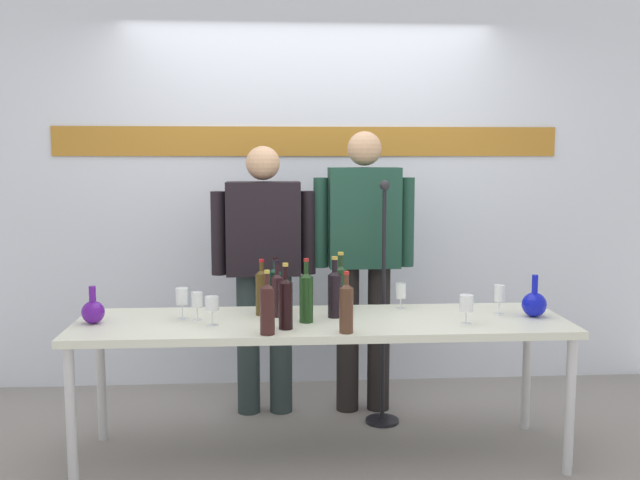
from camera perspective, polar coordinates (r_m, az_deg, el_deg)
ground_plane at (r=4.03m, az=0.15°, el=-16.74°), size 10.00×10.00×0.00m
back_wall at (r=5.02m, az=-0.93°, el=5.57°), size 4.94×0.11×3.00m
display_table at (r=3.80m, az=0.16°, el=-7.10°), size 2.57×0.71×0.75m
decanter_blue_left at (r=3.87m, az=-17.57°, el=-5.40°), size 0.12×0.12×0.20m
decanter_blue_right at (r=4.01m, az=16.64°, el=-4.86°), size 0.13×0.13×0.23m
presenter_left at (r=4.42m, az=-4.48°, el=-1.66°), size 0.64×0.22×1.66m
presenter_right at (r=4.45m, az=3.49°, el=-0.92°), size 0.62×0.22×1.75m
wine_bottle_0 at (r=3.56m, az=-2.75°, el=-4.89°), size 0.07×0.07×0.33m
wine_bottle_1 at (r=3.49m, az=2.10°, el=-5.29°), size 0.07×0.07×0.30m
wine_bottle_2 at (r=3.46m, az=-4.21°, el=-5.33°), size 0.07×0.07×0.31m
wine_bottle_3 at (r=3.81m, az=1.17°, el=-4.13°), size 0.07×0.07×0.33m
wine_bottle_4 at (r=3.88m, az=-4.64°, el=-4.03°), size 0.07×0.07×0.30m
wine_bottle_5 at (r=4.00m, az=1.64°, el=-3.61°), size 0.07×0.07×0.32m
wine_bottle_6 at (r=3.70m, az=-1.10°, el=-4.44°), size 0.07×0.07×0.33m
wine_bottle_7 at (r=3.84m, az=-3.41°, el=-4.21°), size 0.07×0.07×0.30m
wine_bottle_8 at (r=3.94m, az=-3.59°, el=-3.86°), size 0.07×0.07×0.31m
wine_glass_left_0 at (r=3.84m, az=-10.90°, el=-4.45°), size 0.07×0.07×0.17m
wine_glass_left_1 at (r=3.81m, az=-9.73°, el=-4.74°), size 0.06×0.06×0.15m
wine_glass_left_2 at (r=3.68m, az=-8.57°, el=-5.06°), size 0.07×0.07×0.15m
wine_glass_right_0 at (r=4.06m, az=6.43°, el=-4.08°), size 0.06×0.06×0.14m
wine_glass_right_1 at (r=3.75m, az=11.54°, el=-4.97°), size 0.07×0.07×0.15m
wine_glass_right_2 at (r=4.01m, az=14.05°, el=-4.17°), size 0.06×0.06×0.16m
microphone_stand at (r=4.34m, az=5.02°, el=-8.23°), size 0.20×0.20×1.46m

